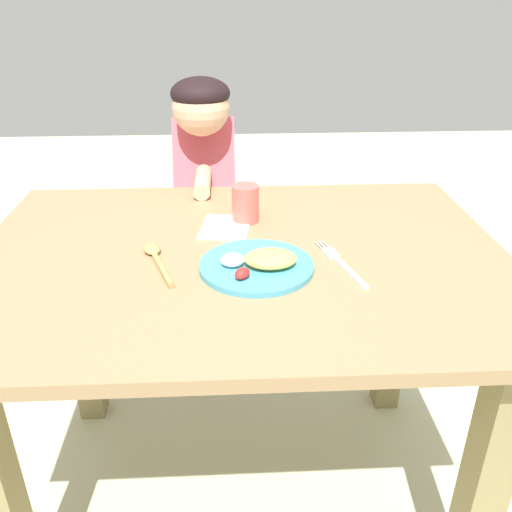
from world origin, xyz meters
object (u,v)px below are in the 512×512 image
plate (259,264)px  fork (341,263)px  person (208,224)px  drinking_cup (245,203)px  spoon (156,257)px

plate → fork: bearing=5.3°
fork → person: person is taller
fork → drinking_cup: (-0.20, 0.25, 0.04)m
plate → person: size_ratio=0.23×
plate → spoon: plate is taller
drinking_cup → person: size_ratio=0.09×
spoon → plate: bearing=-123.9°
spoon → fork: bearing=-115.4°
fork → person: 0.76m
fork → spoon: 0.40m
fork → person: size_ratio=0.21×
fork → drinking_cup: size_ratio=2.38×
spoon → person: 0.66m
spoon → person: bearing=-27.5°
drinking_cup → person: bearing=105.5°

